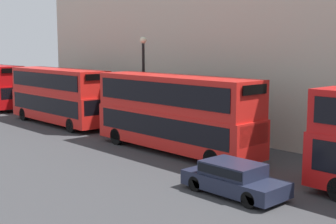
{
  "coord_description": "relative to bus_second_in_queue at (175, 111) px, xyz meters",
  "views": [
    {
      "loc": [
        -16.07,
        0.01,
        5.96
      ],
      "look_at": [
        0.48,
        18.01,
        2.47
      ],
      "focal_mm": 50.0,
      "sensor_mm": 36.0,
      "label": 1
    }
  ],
  "objects": [
    {
      "name": "car_hatchback",
      "position": [
        -3.4,
        -7.07,
        -1.67
      ],
      "size": [
        1.87,
        4.29,
        1.32
      ],
      "color": "#1E2338",
      "rests_on": "ground"
    },
    {
      "name": "bus_second_in_queue",
      "position": [
        0.0,
        0.0,
        0.0
      ],
      "size": [
        2.59,
        10.97,
        4.3
      ],
      "color": "red",
      "rests_on": "ground"
    },
    {
      "name": "bus_third_in_queue",
      "position": [
        -0.0,
        12.77,
        -0.04
      ],
      "size": [
        2.59,
        10.45,
        4.22
      ],
      "color": "red",
      "rests_on": "ground"
    },
    {
      "name": "street_lamp",
      "position": [
        1.82,
        4.89,
        1.65
      ],
      "size": [
        0.44,
        0.44,
        6.51
      ],
      "color": "black",
      "rests_on": "ground"
    }
  ]
}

